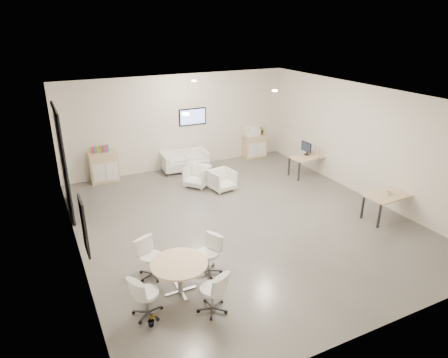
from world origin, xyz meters
name	(u,v)px	position (x,y,z in m)	size (l,w,h in m)	color
room_shell	(242,162)	(0.00, 0.00, 1.60)	(9.60, 10.60, 4.80)	#54514C
glass_door	(62,159)	(-3.95, 2.51, 1.50)	(0.09, 1.90, 2.85)	black
artwork	(84,227)	(-3.97, -1.60, 1.55)	(0.05, 0.54, 1.04)	black
wall_tv	(193,117)	(0.50, 4.46, 1.75)	(0.98, 0.06, 0.58)	black
ceiling_spots	(220,93)	(-0.20, 0.83, 3.18)	(3.14, 4.14, 0.03)	#FFEAC6
sideboard_left	(104,167)	(-2.66, 4.25, 0.49)	(0.88, 0.45, 0.98)	tan
sideboard_right	(255,146)	(2.90, 4.27, 0.42)	(0.85, 0.41, 0.85)	tan
books	(100,149)	(-2.71, 4.25, 1.09)	(0.50, 0.14, 0.22)	red
printer	(253,131)	(2.79, 4.27, 1.01)	(0.50, 0.43, 0.34)	white
loveseat	(185,161)	(0.02, 4.11, 0.32)	(1.62, 0.91, 0.58)	white
blue_rug	(212,177)	(0.58, 3.10, 0.01)	(1.38, 0.92, 0.01)	#32559A
armchair_left	(197,175)	(-0.14, 2.59, 0.36)	(0.70, 0.65, 0.72)	white
armchair_right	(222,179)	(0.42, 1.97, 0.35)	(0.68, 0.64, 0.70)	white
desk_rear	(309,158)	(3.56, 1.82, 0.61)	(1.34, 0.74, 0.67)	tan
desk_front	(390,197)	(3.50, -1.61, 0.62)	(1.36, 0.74, 0.69)	tan
monitor	(306,148)	(3.52, 1.97, 0.91)	(0.20, 0.50, 0.44)	black
round_table	(179,267)	(-2.45, -2.10, 0.57)	(1.08, 1.08, 0.66)	tan
meeting_chairs	(180,274)	(-2.45, -2.10, 0.41)	(2.25, 2.25, 0.82)	white
plant_cabinet	(262,131)	(3.19, 4.27, 0.97)	(0.29, 0.32, 0.25)	#3F7F3F
plant_floor	(152,323)	(-3.21, -2.76, 0.06)	(0.15, 0.27, 0.12)	#3F7F3F
cup	(388,193)	(3.41, -1.62, 0.75)	(0.12, 0.10, 0.12)	white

